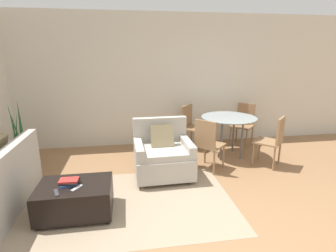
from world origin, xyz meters
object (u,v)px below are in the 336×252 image
(armchair, at_px, (163,155))
(dining_chair_near_left, at_px, (208,142))
(tv_remote_primary, at_px, (56,193))
(dining_chair_near_right, at_px, (273,138))
(potted_plant, at_px, (20,155))
(dining_chair_far_left, at_px, (191,124))
(ottoman, at_px, (75,198))
(dining_chair_far_right, at_px, (244,121))
(dining_table, at_px, (229,122))
(book_stack, at_px, (69,182))
(tv_remote_secondary, at_px, (77,188))

(armchair, bearing_deg, dining_chair_near_left, 4.15)
(tv_remote_primary, bearing_deg, dining_chair_near_right, 18.95)
(armchair, height_order, potted_plant, potted_plant)
(dining_chair_near_right, relative_size, dining_chair_far_left, 1.00)
(ottoman, relative_size, dining_chair_far_right, 0.98)
(potted_plant, distance_m, dining_table, 3.76)
(book_stack, bearing_deg, dining_chair_far_right, 33.76)
(tv_remote_secondary, bearing_deg, ottoman, 116.31)
(dining_table, bearing_deg, potted_plant, -179.07)
(potted_plant, bearing_deg, dining_chair_near_left, -9.60)
(tv_remote_secondary, bearing_deg, tv_remote_primary, -160.24)
(tv_remote_primary, xyz_separation_m, dining_chair_near_right, (3.33, 1.14, 0.11))
(tv_remote_primary, height_order, dining_chair_far_right, dining_chair_far_right)
(dining_table, distance_m, dining_chair_far_right, 0.85)
(tv_remote_secondary, bearing_deg, dining_chair_far_right, 35.83)
(tv_remote_secondary, xyz_separation_m, dining_chair_far_left, (1.93, 2.25, 0.11))
(dining_chair_near_right, relative_size, dining_chair_far_right, 1.00)
(book_stack, height_order, tv_remote_primary, book_stack)
(book_stack, bearing_deg, dining_chair_near_left, 25.42)
(book_stack, relative_size, tv_remote_secondary, 1.49)
(dining_table, height_order, dining_chair_far_left, dining_chair_far_left)
(tv_remote_secondary, xyz_separation_m, dining_table, (2.53, 1.66, 0.28))
(armchair, xyz_separation_m, dining_chair_far_left, (0.77, 1.24, 0.17))
(tv_remote_primary, bearing_deg, ottoman, 46.23)
(armchair, xyz_separation_m, dining_chair_near_left, (0.77, 0.06, 0.17))
(book_stack, relative_size, potted_plant, 0.19)
(ottoman, distance_m, dining_chair_far_right, 3.84)
(potted_plant, bearing_deg, tv_remote_secondary, -52.90)
(tv_remote_secondary, height_order, dining_chair_near_right, dining_chair_near_right)
(ottoman, relative_size, book_stack, 3.80)
(dining_chair_near_right, distance_m, dining_chair_far_right, 1.18)
(potted_plant, bearing_deg, ottoman, -52.31)
(tv_remote_secondary, relative_size, dining_chair_near_left, 0.17)
(tv_remote_secondary, height_order, potted_plant, potted_plant)
(potted_plant, distance_m, dining_chair_far_right, 4.38)
(armchair, distance_m, dining_chair_far_left, 1.47)
(ottoman, relative_size, dining_chair_near_right, 0.98)
(ottoman, xyz_separation_m, dining_chair_far_left, (1.98, 2.16, 0.30))
(tv_remote_secondary, xyz_separation_m, dining_chair_near_right, (3.12, 1.07, 0.11))
(book_stack, relative_size, dining_chair_near_right, 0.26)
(ottoman, xyz_separation_m, dining_chair_far_right, (3.17, 2.16, 0.30))
(tv_remote_secondary, relative_size, dining_chair_far_left, 0.17)
(dining_chair_far_left, relative_size, dining_chair_far_right, 1.00)
(book_stack, relative_size, dining_chair_far_right, 0.26)
(tv_remote_primary, relative_size, dining_table, 0.17)
(dining_table, bearing_deg, dining_chair_near_right, -45.00)
(dining_table, bearing_deg, dining_chair_far_right, 45.00)
(ottoman, bearing_deg, dining_chair_near_left, 26.14)
(tv_remote_primary, relative_size, dining_chair_far_right, 0.19)
(tv_remote_primary, bearing_deg, dining_chair_near_left, 28.06)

